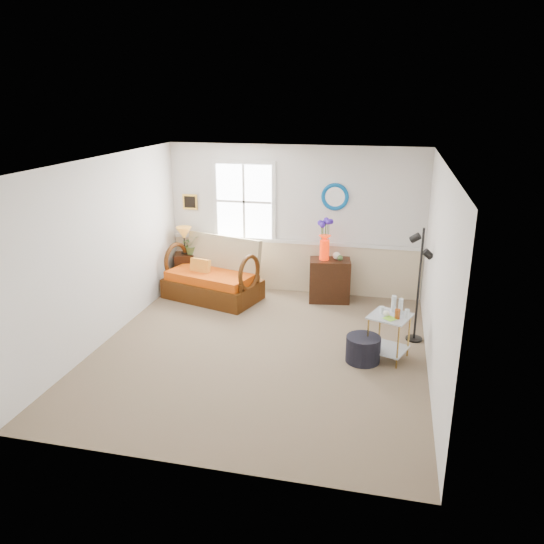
% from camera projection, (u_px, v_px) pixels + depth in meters
% --- Properties ---
extents(floor, '(4.50, 5.00, 0.01)m').
position_uv_depth(floor, '(260.00, 351.00, 7.38)').
color(floor, brown).
rests_on(floor, ground).
extents(ceiling, '(4.50, 5.00, 0.01)m').
position_uv_depth(ceiling, '(258.00, 161.00, 6.56)').
color(ceiling, white).
rests_on(ceiling, walls).
extents(walls, '(4.51, 5.01, 2.60)m').
position_uv_depth(walls, '(259.00, 262.00, 6.97)').
color(walls, silver).
rests_on(walls, floor).
extents(wainscot, '(4.46, 0.02, 0.90)m').
position_uv_depth(wainscot, '(293.00, 267.00, 9.53)').
color(wainscot, '#CAB590').
rests_on(wainscot, walls).
extents(chair_rail, '(4.46, 0.04, 0.06)m').
position_uv_depth(chair_rail, '(294.00, 242.00, 9.37)').
color(chair_rail, silver).
rests_on(chair_rail, walls).
extents(window, '(1.14, 0.06, 1.44)m').
position_uv_depth(window, '(244.00, 202.00, 9.35)').
color(window, white).
rests_on(window, walls).
extents(picture, '(0.28, 0.03, 0.28)m').
position_uv_depth(picture, '(190.00, 202.00, 9.59)').
color(picture, gold).
rests_on(picture, walls).
extents(mirror, '(0.47, 0.07, 0.47)m').
position_uv_depth(mirror, '(335.00, 197.00, 8.97)').
color(mirror, '#005B9C').
rests_on(mirror, walls).
extents(loveseat, '(1.78, 1.31, 1.04)m').
position_uv_depth(loveseat, '(212.00, 270.00, 9.14)').
color(loveseat, '#48240C').
rests_on(loveseat, floor).
extents(throw_pillow, '(0.38, 0.18, 0.37)m').
position_uv_depth(throw_pillow, '(200.00, 269.00, 9.15)').
color(throw_pillow, '#E65B0C').
rests_on(throw_pillow, loveseat).
extents(lamp_stand, '(0.44, 0.44, 0.62)m').
position_uv_depth(lamp_stand, '(185.00, 270.00, 9.81)').
color(lamp_stand, black).
rests_on(lamp_stand, floor).
extents(table_lamp, '(0.38, 0.38, 0.51)m').
position_uv_depth(table_lamp, '(184.00, 241.00, 9.60)').
color(table_lamp, orange).
rests_on(table_lamp, lamp_stand).
extents(potted_plant, '(0.45, 0.46, 0.28)m').
position_uv_depth(potted_plant, '(192.00, 247.00, 9.65)').
color(potted_plant, '#486836').
rests_on(potted_plant, lamp_stand).
extents(cabinet, '(0.74, 0.54, 0.74)m').
position_uv_depth(cabinet, '(329.00, 280.00, 9.09)').
color(cabinet, black).
rests_on(cabinet, floor).
extents(flower_vase, '(0.21, 0.21, 0.70)m').
position_uv_depth(flower_vase, '(325.00, 239.00, 8.88)').
color(flower_vase, red).
rests_on(flower_vase, cabinet).
extents(side_table, '(0.63, 0.63, 0.63)m').
position_uv_depth(side_table, '(388.00, 337.00, 7.07)').
color(side_table, '#B68D3B').
rests_on(side_table, floor).
extents(tabletop_items, '(0.52, 0.52, 0.22)m').
position_uv_depth(tabletop_items, '(395.00, 308.00, 6.94)').
color(tabletop_items, silver).
rests_on(tabletop_items, side_table).
extents(floor_lamp, '(0.30, 0.30, 1.67)m').
position_uv_depth(floor_lamp, '(419.00, 286.00, 7.45)').
color(floor_lamp, black).
rests_on(floor_lamp, floor).
extents(ottoman, '(0.46, 0.46, 0.35)m').
position_uv_depth(ottoman, '(363.00, 349.00, 7.04)').
color(ottoman, black).
rests_on(ottoman, floor).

